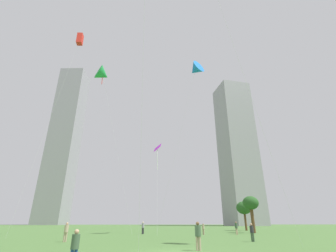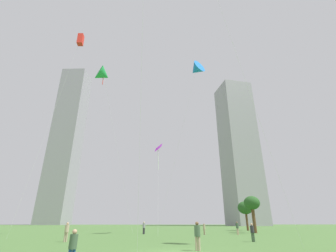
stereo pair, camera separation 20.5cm
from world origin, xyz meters
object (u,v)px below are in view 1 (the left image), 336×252
distant_highrise_1 (65,140)px  park_tree_0 (251,204)px  person_standing_4 (66,231)px  person_standing_0 (203,228)px  kite_flying_4 (157,150)px  kite_flying_1 (195,70)px  person_standing_5 (252,231)px  person_standing_2 (236,227)px  person_standing_3 (75,246)px  person_standing_6 (143,227)px  kite_flying_2 (103,75)px  person_standing_1 (198,234)px  park_tree_1 (244,208)px  kite_flying_7 (80,39)px  distant_highrise_0 (237,149)px

distant_highrise_1 → park_tree_0: bearing=-49.3°
person_standing_4 → person_standing_0: bearing=28.5°
kite_flying_4 → kite_flying_1: bearing=-36.2°
person_standing_5 → distant_highrise_1: (-67.12, 121.44, 49.12)m
person_standing_2 → person_standing_3: bearing=-141.5°
person_standing_4 → person_standing_6: (7.13, 15.01, 0.02)m
kite_flying_2 → distant_highrise_1: bearing=113.3°
person_standing_3 → person_standing_6: person_standing_6 is taller
person_standing_2 → distant_highrise_1: size_ratio=0.02×
kite_flying_2 → park_tree_0: size_ratio=4.65×
person_standing_1 → park_tree_0: (14.48, 25.31, 3.70)m
person_standing_0 → park_tree_1: (12.82, 16.11, 3.74)m
person_standing_5 → kite_flying_7: bearing=14.4°
person_standing_1 → person_standing_3: size_ratio=1.20×
person_standing_3 → park_tree_0: size_ratio=0.25×
kite_flying_4 → person_standing_5: bearing=-62.1°
person_standing_5 → kite_flying_4: bearing=-34.0°
kite_flying_2 → distant_highrise_0: 92.10m
kite_flying_2 → park_tree_0: (27.37, 6.22, -22.15)m
kite_flying_4 → park_tree_0: kite_flying_4 is taller
person_standing_0 → person_standing_1: 20.91m
person_standing_6 → park_tree_1: 26.00m
person_standing_2 → park_tree_1: size_ratio=0.30×
person_standing_2 → distant_highrise_0: (29.76, 74.09, 34.75)m
person_standing_0 → person_standing_6: person_standing_6 is taller
person_standing_6 → distant_highrise_0: (44.08, 71.16, 34.76)m
person_standing_0 → distant_highrise_0: bearing=-69.3°
person_standing_0 → kite_flying_7: 35.69m
person_standing_2 → person_standing_6: (-14.32, 2.93, -0.01)m
kite_flying_4 → park_tree_0: bearing=1.0°
kite_flying_4 → person_standing_2: bearing=-21.3°
person_standing_0 → person_standing_3: (-11.23, -26.59, -0.01)m
person_standing_5 → park_tree_0: size_ratio=0.28×
person_standing_4 → kite_flying_2: kite_flying_2 is taller
person_standing_0 → kite_flying_2: size_ratio=0.06×
kite_flying_7 → kite_flying_2: bearing=66.1°
person_standing_3 → kite_flying_4: bearing=-122.6°
person_standing_3 → distant_highrise_0: bearing=-139.7°
person_standing_1 → person_standing_2: (9.68, 20.26, -0.01)m
person_standing_5 → kite_flying_4: size_ratio=0.11×
distant_highrise_1 → person_standing_5: bearing=-56.2°
park_tree_1 → person_standing_4: bearing=-135.8°
person_standing_5 → kite_flying_4: 24.14m
person_standing_4 → park_tree_1: 40.81m
person_standing_5 → park_tree_0: bearing=-84.8°
kite_flying_1 → person_standing_1: bearing=-102.9°
park_tree_1 → distant_highrise_1: bearing=130.1°
kite_flying_1 → person_standing_0: bearing=86.2°
kite_flying_2 → park_tree_1: kite_flying_2 is taller
person_standing_1 → person_standing_5: (6.86, 7.35, -0.10)m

